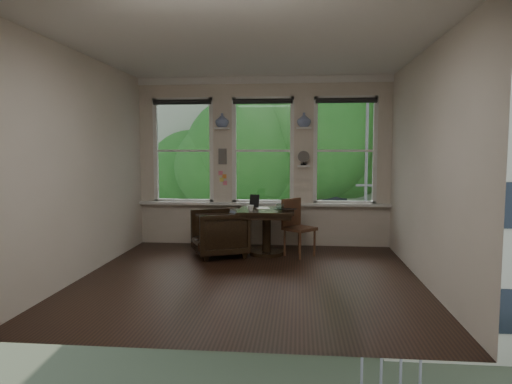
# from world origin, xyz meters

# --- Properties ---
(ground) EXTENTS (4.50, 4.50, 0.00)m
(ground) POSITION_xyz_m (0.00, 0.00, 0.00)
(ground) COLOR black
(ground) RESTS_ON ground
(ceiling) EXTENTS (4.50, 4.50, 0.00)m
(ceiling) POSITION_xyz_m (0.00, 0.00, 3.00)
(ceiling) COLOR silver
(ceiling) RESTS_ON ground
(wall_back) EXTENTS (4.50, 0.00, 4.50)m
(wall_back) POSITION_xyz_m (0.00, 2.25, 1.50)
(wall_back) COLOR beige
(wall_back) RESTS_ON ground
(wall_front) EXTENTS (4.50, 0.00, 4.50)m
(wall_front) POSITION_xyz_m (0.00, -2.25, 1.50)
(wall_front) COLOR beige
(wall_front) RESTS_ON ground
(wall_left) EXTENTS (0.00, 4.50, 4.50)m
(wall_left) POSITION_xyz_m (-2.25, 0.00, 1.50)
(wall_left) COLOR beige
(wall_left) RESTS_ON ground
(wall_right) EXTENTS (0.00, 4.50, 4.50)m
(wall_right) POSITION_xyz_m (2.25, 0.00, 1.50)
(wall_right) COLOR beige
(wall_right) RESTS_ON ground
(window_left) EXTENTS (1.10, 0.12, 1.90)m
(window_left) POSITION_xyz_m (-1.45, 2.25, 1.70)
(window_left) COLOR white
(window_left) RESTS_ON ground
(window_center) EXTENTS (1.10, 0.12, 1.90)m
(window_center) POSITION_xyz_m (0.00, 2.25, 1.70)
(window_center) COLOR white
(window_center) RESTS_ON ground
(window_right) EXTENTS (1.10, 0.12, 1.90)m
(window_right) POSITION_xyz_m (1.45, 2.25, 1.70)
(window_right) COLOR white
(window_right) RESTS_ON ground
(shelf_left) EXTENTS (0.26, 0.16, 0.03)m
(shelf_left) POSITION_xyz_m (-0.72, 2.15, 2.10)
(shelf_left) COLOR white
(shelf_left) RESTS_ON ground
(shelf_right) EXTENTS (0.26, 0.16, 0.03)m
(shelf_right) POSITION_xyz_m (0.72, 2.15, 2.10)
(shelf_right) COLOR white
(shelf_right) RESTS_ON ground
(intercom) EXTENTS (0.14, 0.06, 0.28)m
(intercom) POSITION_xyz_m (-0.72, 2.18, 1.60)
(intercom) COLOR #59544F
(intercom) RESTS_ON ground
(sticky_notes) EXTENTS (0.16, 0.01, 0.24)m
(sticky_notes) POSITION_xyz_m (-0.72, 2.19, 1.25)
(sticky_notes) COLOR pink
(sticky_notes) RESTS_ON ground
(desk_fan) EXTENTS (0.20, 0.20, 0.24)m
(desk_fan) POSITION_xyz_m (0.72, 2.13, 1.53)
(desk_fan) COLOR #59544F
(desk_fan) RESTS_ON ground
(vase_left) EXTENTS (0.24, 0.24, 0.25)m
(vase_left) POSITION_xyz_m (-0.72, 2.15, 2.24)
(vase_left) COLOR white
(vase_left) RESTS_ON shelf_left
(vase_right) EXTENTS (0.24, 0.24, 0.25)m
(vase_right) POSITION_xyz_m (0.72, 2.15, 2.24)
(vase_right) COLOR white
(vase_right) RESTS_ON shelf_right
(table) EXTENTS (0.90, 0.90, 0.75)m
(table) POSITION_xyz_m (0.13, 1.42, 0.38)
(table) COLOR black
(table) RESTS_ON ground
(armchair_left) EXTENTS (1.08, 1.07, 0.75)m
(armchair_left) POSITION_xyz_m (-0.63, 1.24, 0.38)
(armchair_left) COLOR black
(armchair_left) RESTS_ON ground
(cushion_red) EXTENTS (0.45, 0.45, 0.06)m
(cushion_red) POSITION_xyz_m (-0.63, 1.24, 0.45)
(cushion_red) COLOR maroon
(cushion_red) RESTS_ON armchair_left
(side_chair_right) EXTENTS (0.59, 0.59, 0.92)m
(side_chair_right) POSITION_xyz_m (0.66, 1.35, 0.46)
(side_chair_right) COLOR #472519
(side_chair_right) RESTS_ON ground
(laptop) EXTENTS (0.39, 0.29, 0.03)m
(laptop) POSITION_xyz_m (0.43, 1.25, 0.76)
(laptop) COLOR black
(laptop) RESTS_ON table
(mug) EXTENTS (0.13, 0.13, 0.10)m
(mug) POSITION_xyz_m (-0.11, 1.18, 0.80)
(mug) COLOR white
(mug) RESTS_ON table
(drinking_glass) EXTENTS (0.16, 0.16, 0.10)m
(drinking_glass) POSITION_xyz_m (0.35, 1.34, 0.80)
(drinking_glass) COLOR white
(drinking_glass) RESTS_ON table
(tablet) EXTENTS (0.17, 0.10, 0.22)m
(tablet) POSITION_xyz_m (-0.09, 1.62, 0.86)
(tablet) COLOR black
(tablet) RESTS_ON table
(papers) EXTENTS (0.28, 0.34, 0.00)m
(papers) POSITION_xyz_m (0.04, 1.58, 0.75)
(papers) COLOR silver
(papers) RESTS_ON table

